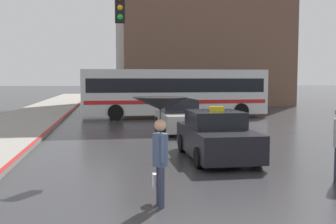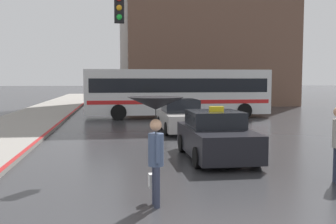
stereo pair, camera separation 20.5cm
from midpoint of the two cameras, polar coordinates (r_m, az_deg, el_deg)
taxi at (r=12.43m, az=6.52°, el=-3.57°), size 1.91×4.01×1.64m
sedan_red at (r=18.77m, az=1.28°, el=-0.71°), size 1.91×4.42×1.52m
city_bus at (r=25.55m, az=0.69°, el=3.06°), size 11.80×2.71×3.09m
pedestrian_with_umbrella at (r=7.56m, az=-1.92°, el=-0.79°), size 1.09×1.09×2.14m
traffic_light at (r=11.74m, az=-18.25°, el=10.32°), size 4.05×0.38×5.20m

